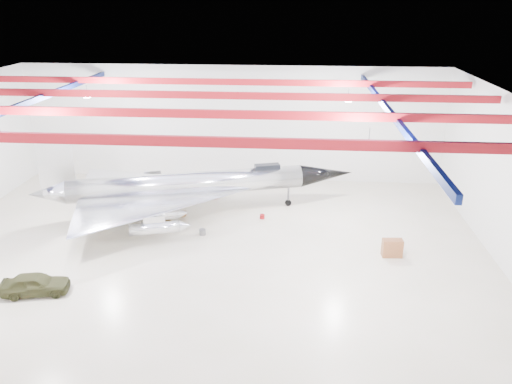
{
  "coord_description": "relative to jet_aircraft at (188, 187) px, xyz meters",
  "views": [
    {
      "loc": [
        6.24,
        -31.45,
        16.69
      ],
      "look_at": [
        3.45,
        2.0,
        3.64
      ],
      "focal_mm": 35.0,
      "sensor_mm": 36.0,
      "label": 1
    }
  ],
  "objects": [
    {
      "name": "jeep",
      "position": [
        -6.67,
        -12.65,
        -1.69
      ],
      "size": [
        4.2,
        2.41,
        1.35
      ],
      "primitive_type": "imported",
      "rotation": [
        0.0,
        0.0,
        1.79
      ],
      "color": "#34351A",
      "rests_on": "floor"
    },
    {
      "name": "toolbox_red",
      "position": [
        1.68,
        3.49,
        -2.23
      ],
      "size": [
        0.47,
        0.42,
        0.27
      ],
      "primitive_type": "cube",
      "rotation": [
        0.0,
        0.0,
        0.34
      ],
      "color": "maroon",
      "rests_on": "floor"
    },
    {
      "name": "ceiling",
      "position": [
        2.48,
        -5.94,
        8.64
      ],
      "size": [
        40.0,
        40.0,
        0.0
      ],
      "primitive_type": "plane",
      "rotation": [
        3.14,
        0.0,
        0.0
      ],
      "color": "#0A0F38",
      "rests_on": "wall_back"
    },
    {
      "name": "floor",
      "position": [
        2.48,
        -5.94,
        -2.36
      ],
      "size": [
        40.0,
        40.0,
        0.0
      ],
      "primitive_type": "plane",
      "color": "#C0B999",
      "rests_on": "ground"
    },
    {
      "name": "tool_chest",
      "position": [
        6.15,
        -0.5,
        -2.18
      ],
      "size": [
        0.49,
        0.49,
        0.36
      ],
      "primitive_type": "cylinder",
      "rotation": [
        0.0,
        0.0,
        -0.28
      ],
      "color": "maroon",
      "rests_on": "floor"
    },
    {
      "name": "ceiling_structure",
      "position": [
        2.48,
        -5.94,
        7.96
      ],
      "size": [
        39.5,
        29.5,
        1.08
      ],
      "color": "maroon",
      "rests_on": "ceiling"
    },
    {
      "name": "oil_barrel",
      "position": [
        -0.5,
        -0.53,
        -2.15
      ],
      "size": [
        0.73,
        0.64,
        0.44
      ],
      "primitive_type": "cube",
      "rotation": [
        0.0,
        0.0,
        -0.27
      ],
      "color": "olive",
      "rests_on": "floor"
    },
    {
      "name": "desk",
      "position": [
        15.55,
        -6.07,
        -1.73
      ],
      "size": [
        1.41,
        0.77,
        1.26
      ],
      "primitive_type": "cube",
      "rotation": [
        0.0,
        0.0,
        0.07
      ],
      "color": "brown",
      "rests_on": "floor"
    },
    {
      "name": "crate_small",
      "position": [
        -3.83,
        1.19,
        -2.22
      ],
      "size": [
        0.44,
        0.37,
        0.28
      ],
      "primitive_type": "cube",
      "rotation": [
        0.0,
        0.0,
        -0.13
      ],
      "color": "#59595B",
      "rests_on": "floor"
    },
    {
      "name": "wall_back",
      "position": [
        2.48,
        9.06,
        3.14
      ],
      "size": [
        40.0,
        0.0,
        40.0
      ],
      "primitive_type": "plane",
      "rotation": [
        1.57,
        0.0,
        0.0
      ],
      "color": "silver",
      "rests_on": "floor"
    },
    {
      "name": "wall_right",
      "position": [
        22.48,
        -5.94,
        3.14
      ],
      "size": [
        0.0,
        30.0,
        30.0
      ],
      "primitive_type": "plane",
      "rotation": [
        1.57,
        0.0,
        -1.57
      ],
      "color": "silver",
      "rests_on": "floor"
    },
    {
      "name": "engine_drum",
      "position": [
        1.86,
        -3.82,
        -2.14
      ],
      "size": [
        0.56,
        0.56,
        0.44
      ],
      "primitive_type": "cylinder",
      "rotation": [
        0.0,
        0.0,
        -0.14
      ],
      "color": "#59595B",
      "rests_on": "floor"
    },
    {
      "name": "crate_ply",
      "position": [
        -1.25,
        -2.37,
        -2.16
      ],
      "size": [
        0.69,
        0.62,
        0.4
      ],
      "primitive_type": "cube",
      "rotation": [
        0.0,
        0.0,
        -0.34
      ],
      "color": "olive",
      "rests_on": "floor"
    },
    {
      "name": "jet_aircraft",
      "position": [
        0.0,
        0.0,
        0.0
      ],
      "size": [
        25.85,
        18.7,
        7.21
      ],
      "rotation": [
        0.0,
        0.0,
        0.28
      ],
      "color": "silver",
      "rests_on": "floor"
    }
  ]
}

